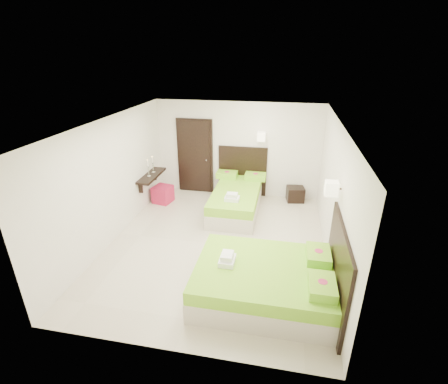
% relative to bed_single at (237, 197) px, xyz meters
% --- Properties ---
extents(floor, '(5.50, 5.50, 0.00)m').
position_rel_bed_single_xyz_m(floor, '(-0.16, -1.72, -0.34)').
color(floor, beige).
rests_on(floor, ground).
extents(bed_single, '(1.35, 2.25, 1.86)m').
position_rel_bed_single_xyz_m(bed_single, '(0.00, 0.00, 0.00)').
color(bed_single, beige).
rests_on(bed_single, ground).
extents(bed_double, '(2.27, 1.93, 1.88)m').
position_rel_bed_single_xyz_m(bed_double, '(1.04, -3.13, -0.01)').
color(bed_double, beige).
rests_on(bed_double, ground).
extents(nightstand, '(0.51, 0.47, 0.40)m').
position_rel_bed_single_xyz_m(nightstand, '(1.50, 0.82, -0.14)').
color(nightstand, black).
rests_on(nightstand, ground).
extents(ottoman, '(0.54, 0.54, 0.46)m').
position_rel_bed_single_xyz_m(ottoman, '(-2.04, 0.06, -0.11)').
color(ottoman, '#A31539').
rests_on(ottoman, ground).
extents(door, '(1.02, 0.15, 2.14)m').
position_rel_bed_single_xyz_m(door, '(-1.36, 0.97, 0.71)').
color(door, black).
rests_on(door, ground).
extents(console_shelf, '(0.35, 1.20, 0.78)m').
position_rel_bed_single_xyz_m(console_shelf, '(-2.24, -0.12, 0.47)').
color(console_shelf, black).
rests_on(console_shelf, ground).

